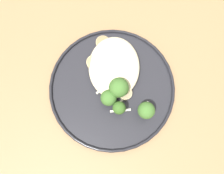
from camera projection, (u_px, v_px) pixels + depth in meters
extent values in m
plane|color=#2D2B28|center=(109.00, 114.00, 1.31)|extent=(6.00, 6.00, 0.00)
cube|color=#9E754C|center=(105.00, 79.00, 0.60)|extent=(1.40, 1.00, 0.04)
cylinder|color=#232328|center=(112.00, 88.00, 0.57)|extent=(0.29, 0.29, 0.01)
torus|color=black|center=(112.00, 88.00, 0.57)|extent=(0.29, 0.29, 0.01)
ellipsoid|color=beige|center=(114.00, 67.00, 0.56)|extent=(0.15, 0.12, 0.03)
cylinder|color=beige|center=(121.00, 79.00, 0.56)|extent=(0.02, 0.02, 0.01)
cylinder|color=#988766|center=(121.00, 79.00, 0.56)|extent=(0.02, 0.02, 0.00)
cylinder|color=beige|center=(113.00, 71.00, 0.57)|extent=(0.03, 0.03, 0.01)
cylinder|color=#988766|center=(113.00, 70.00, 0.56)|extent=(0.03, 0.03, 0.00)
cylinder|color=#E5C689|center=(94.00, 63.00, 0.57)|extent=(0.04, 0.04, 0.02)
cylinder|color=#958159|center=(94.00, 62.00, 0.56)|extent=(0.03, 0.03, 0.00)
cylinder|color=beige|center=(125.00, 93.00, 0.56)|extent=(0.03, 0.03, 0.01)
cylinder|color=#988766|center=(126.00, 93.00, 0.55)|extent=(0.03, 0.03, 0.00)
cylinder|color=#DBB77A|center=(103.00, 43.00, 0.58)|extent=(0.03, 0.03, 0.01)
cylinder|color=#8E774F|center=(103.00, 42.00, 0.58)|extent=(0.03, 0.03, 0.00)
cylinder|color=#E5C689|center=(103.00, 61.00, 0.57)|extent=(0.03, 0.03, 0.01)
cylinder|color=#958159|center=(103.00, 60.00, 0.57)|extent=(0.03, 0.03, 0.00)
cylinder|color=#E5C689|center=(102.00, 76.00, 0.57)|extent=(0.03, 0.03, 0.01)
cylinder|color=#958159|center=(102.00, 75.00, 0.56)|extent=(0.03, 0.03, 0.00)
cylinder|color=#7A994C|center=(119.00, 109.00, 0.54)|extent=(0.02, 0.02, 0.03)
sphere|color=#386023|center=(119.00, 108.00, 0.52)|extent=(0.03, 0.03, 0.03)
cylinder|color=#7A994C|center=(109.00, 100.00, 0.55)|extent=(0.02, 0.02, 0.02)
sphere|color=#42702D|center=(109.00, 98.00, 0.53)|extent=(0.04, 0.04, 0.04)
cylinder|color=#7A994C|center=(119.00, 90.00, 0.55)|extent=(0.01, 0.01, 0.03)
sphere|color=#42702D|center=(119.00, 87.00, 0.53)|extent=(0.04, 0.04, 0.04)
cylinder|color=#89A356|center=(145.00, 112.00, 0.54)|extent=(0.02, 0.02, 0.03)
sphere|color=#42702D|center=(146.00, 110.00, 0.52)|extent=(0.04, 0.04, 0.04)
cube|color=silver|center=(120.00, 111.00, 0.55)|extent=(0.01, 0.05, 0.00)
cube|color=silver|center=(144.00, 109.00, 0.55)|extent=(0.04, 0.02, 0.00)
cube|color=silver|center=(103.00, 87.00, 0.57)|extent=(0.03, 0.04, 0.00)
cube|color=silver|center=(122.00, 100.00, 0.56)|extent=(0.04, 0.03, 0.00)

